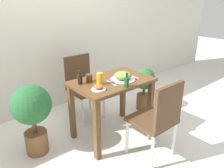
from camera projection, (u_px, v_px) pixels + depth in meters
ground_plane at (112, 134)px, 2.83m from camera, size 16.00×16.00×0.00m
wall_back at (60, 23)px, 3.21m from camera, size 8.00×0.05×2.60m
dining_table at (112, 91)px, 2.61m from camera, size 0.93×0.61×0.74m
chair_near at (158, 117)px, 2.24m from camera, size 0.42×0.42×0.90m
chair_far at (82, 83)px, 3.11m from camera, size 0.42×0.42×0.90m
food_plate at (123, 76)px, 2.55m from camera, size 0.29×0.29×0.10m
side_plate at (99, 88)px, 2.28m from camera, size 0.15×0.15×0.06m
drink_cup at (89, 78)px, 2.50m from camera, size 0.07×0.07×0.09m
juice_glass at (100, 79)px, 2.41m from camera, size 0.07×0.07×0.13m
sauce_bottle at (80, 79)px, 2.42m from camera, size 0.05×0.05×0.16m
condiment_bottle at (127, 81)px, 2.35m from camera, size 0.05×0.05×0.16m
fork_utensil at (111, 83)px, 2.46m from camera, size 0.04×0.20×0.00m
spoon_utensil at (133, 76)px, 2.67m from camera, size 0.01×0.18×0.00m
potted_plant_left at (32, 111)px, 2.32m from camera, size 0.42×0.42×0.81m
potted_plant_right at (144, 85)px, 3.32m from camera, size 0.32×0.32×0.67m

